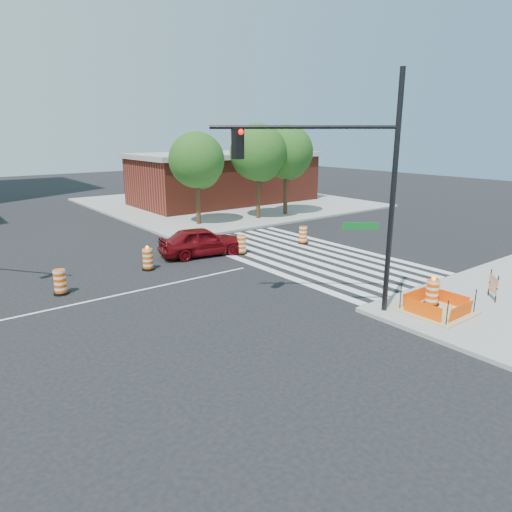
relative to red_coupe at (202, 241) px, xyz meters
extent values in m
plane|color=black|center=(-6.67, -3.28, -0.77)|extent=(120.00, 120.00, 0.00)
cube|color=gray|center=(11.33, 14.72, -0.69)|extent=(22.00, 22.00, 0.15)
cube|color=silver|center=(1.13, -3.28, -0.76)|extent=(0.45, 13.50, 0.01)
cube|color=silver|center=(2.03, -3.28, -0.76)|extent=(0.45, 13.50, 0.01)
cube|color=silver|center=(2.93, -3.28, -0.76)|extent=(0.45, 13.50, 0.01)
cube|color=silver|center=(3.83, -3.28, -0.76)|extent=(0.45, 13.50, 0.01)
cube|color=silver|center=(4.73, -3.28, -0.76)|extent=(0.45, 13.50, 0.01)
cube|color=silver|center=(5.63, -3.28, -0.76)|extent=(0.45, 13.50, 0.01)
cube|color=silver|center=(6.53, -3.28, -0.76)|extent=(0.45, 13.50, 0.01)
cube|color=silver|center=(7.43, -3.28, -0.76)|extent=(0.45, 13.50, 0.01)
cube|color=silver|center=(-6.67, -3.28, -0.76)|extent=(14.00, 0.12, 0.01)
cube|color=tan|center=(2.33, -12.28, -0.59)|extent=(2.20, 2.20, 0.05)
cube|color=#FF4F05|center=(2.33, -13.18, -0.34)|extent=(1.44, 0.02, 0.55)
cube|color=#FF4F05|center=(2.33, -11.38, -0.34)|extent=(1.44, 0.02, 0.55)
cube|color=#FF4F05|center=(1.43, -12.28, -0.34)|extent=(0.02, 1.44, 0.55)
cube|color=#FF4F05|center=(3.23, -12.28, -0.34)|extent=(0.02, 1.44, 0.55)
cylinder|color=black|center=(1.43, -13.18, -0.17)|extent=(0.04, 0.04, 0.90)
cylinder|color=black|center=(3.23, -13.18, -0.17)|extent=(0.04, 0.04, 0.90)
cylinder|color=black|center=(1.43, -11.38, -0.17)|extent=(0.04, 0.04, 0.90)
cylinder|color=black|center=(3.23, -11.38, -0.17)|extent=(0.04, 0.04, 0.90)
cube|color=maroon|center=(11.33, 14.72, 1.33)|extent=(16.00, 8.00, 4.20)
cube|color=gray|center=(11.33, 14.72, 3.63)|extent=(16.50, 8.50, 0.40)
imported|color=#62080D|center=(0.00, 0.00, 0.00)|extent=(4.76, 2.59, 1.54)
cylinder|color=black|center=(0.98, -11.03, 3.48)|extent=(0.18, 0.18, 8.20)
cylinder|color=black|center=(-1.42, -9.12, 5.74)|extent=(4.88, 3.93, 0.12)
cube|color=black|center=(-3.10, -7.77, 5.23)|extent=(0.33, 0.29, 1.03)
sphere|color=#FF0C0C|center=(-3.10, -7.95, 5.58)|extent=(0.18, 0.18, 0.18)
cube|color=#0C591E|center=(0.18, -10.39, 2.46)|extent=(0.99, 0.80, 0.26)
cylinder|color=black|center=(2.72, -11.83, -0.57)|extent=(0.57, 0.57, 0.10)
cylinder|color=#F55005|center=(2.72, -11.83, -0.09)|extent=(0.46, 0.46, 0.90)
sphere|color=#FF990C|center=(2.72, -11.83, 0.43)|extent=(0.15, 0.15, 0.15)
cube|color=#F55005|center=(5.16, -12.87, 0.13)|extent=(0.69, 0.65, 0.30)
cube|color=#F55005|center=(5.16, -12.87, -0.21)|extent=(0.69, 0.65, 0.24)
cylinder|color=black|center=(4.87, -13.15, -0.08)|extent=(0.04, 0.04, 1.07)
cylinder|color=black|center=(5.46, -12.59, -0.08)|extent=(0.04, 0.04, 1.07)
cylinder|color=#382314|center=(3.94, 7.02, 1.25)|extent=(0.31, 0.31, 4.03)
sphere|color=#134313|center=(3.94, 7.02, 3.77)|extent=(3.78, 3.78, 3.78)
sphere|color=#134313|center=(4.43, 7.31, 3.14)|extent=(2.77, 2.77, 2.77)
sphere|color=#134313|center=(3.56, 6.83, 3.39)|extent=(2.52, 2.52, 2.52)
cylinder|color=#382314|center=(8.68, 6.30, 1.44)|extent=(0.31, 0.31, 4.41)
sphere|color=#134313|center=(8.68, 6.30, 4.19)|extent=(4.13, 4.13, 4.13)
sphere|color=#134313|center=(9.15, 6.59, 3.50)|extent=(3.03, 3.03, 3.03)
sphere|color=#134313|center=(8.29, 6.11, 3.78)|extent=(2.76, 2.76, 2.76)
cylinder|color=#382314|center=(11.46, 6.41, 1.42)|extent=(0.32, 0.32, 4.37)
sphere|color=#134313|center=(11.46, 6.41, 4.15)|extent=(4.09, 4.09, 4.09)
sphere|color=#134313|center=(11.96, 6.71, 3.46)|extent=(3.00, 3.00, 3.00)
sphere|color=#134313|center=(11.06, 6.21, 3.74)|extent=(2.73, 2.73, 2.73)
cylinder|color=black|center=(-7.69, -1.76, -0.72)|extent=(0.60, 0.60, 0.10)
cylinder|color=#F55005|center=(-7.69, -1.76, -0.22)|extent=(0.48, 0.48, 0.95)
cylinder|color=black|center=(-3.42, -0.73, -0.72)|extent=(0.60, 0.60, 0.10)
cylinder|color=#F55005|center=(-3.42, -0.73, -0.22)|extent=(0.48, 0.48, 0.95)
sphere|color=#FF990C|center=(-3.42, -0.73, 0.33)|extent=(0.16, 0.16, 0.16)
cylinder|color=black|center=(1.82, -1.08, -0.72)|extent=(0.60, 0.60, 0.10)
cylinder|color=#F55005|center=(1.82, -1.08, -0.22)|extent=(0.48, 0.48, 0.95)
cylinder|color=black|center=(6.08, -1.35, -0.72)|extent=(0.60, 0.60, 0.10)
cylinder|color=#F55005|center=(6.08, -1.35, -0.22)|extent=(0.48, 0.48, 0.95)
camera|label=1|loc=(-12.06, -20.41, 5.56)|focal=32.00mm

